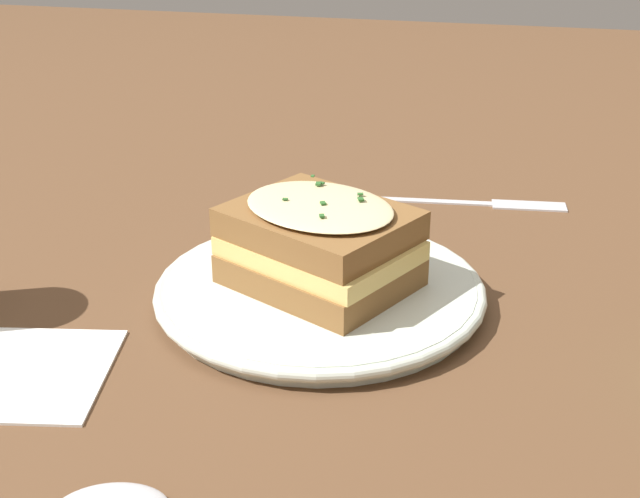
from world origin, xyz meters
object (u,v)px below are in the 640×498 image
dinner_plate (320,291)px  fork (493,203)px  napkin (37,372)px  sandwich (320,244)px

dinner_plate → fork: bearing=-27.7°
fork → napkin: size_ratio=1.63×
fork → napkin: bearing=-42.7°
dinner_plate → sandwich: size_ratio=1.55×
dinner_plate → sandwich: (0.00, 0.00, 0.04)m
sandwich → fork: bearing=-28.0°
sandwich → napkin: 0.22m
dinner_plate → napkin: 0.22m
napkin → dinner_plate: bearing=-49.1°
sandwich → napkin: size_ratio=1.43×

